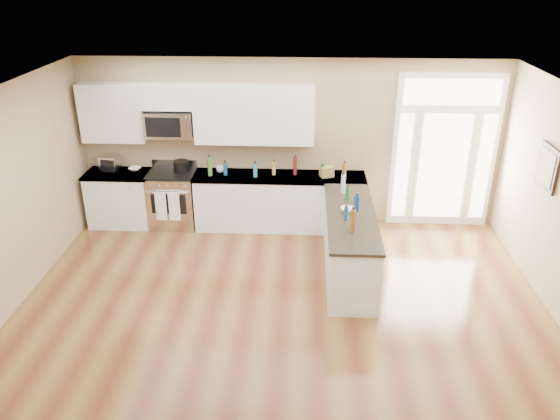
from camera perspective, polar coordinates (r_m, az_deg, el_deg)
name	(u,v)px	position (r m, az deg, el deg)	size (l,w,h in m)	color
ground	(277,374)	(6.33, -0.33, -16.77)	(8.00, 8.00, 0.00)	#5C2E19
room_shell	(276,238)	(5.35, -0.37, -2.95)	(8.00, 8.00, 8.00)	tan
back_cabinet_left	(122,200)	(9.74, -16.21, 1.02)	(1.10, 0.66, 0.94)	white
back_cabinet_right	(280,203)	(9.23, -0.05, 0.73)	(2.85, 0.66, 0.94)	white
peninsula_cabinet	(349,246)	(7.95, 7.24, -3.71)	(0.69, 2.32, 0.94)	white
upper_cabinet_left	(113,113)	(9.41, -17.08, 9.70)	(1.04, 0.33, 0.95)	white
upper_cabinet_right	(254,114)	(8.90, -2.71, 9.94)	(1.94, 0.33, 0.95)	white
upper_cabinet_short	(168,96)	(9.07, -11.64, 11.54)	(0.82, 0.33, 0.40)	white
microwave	(170,124)	(9.14, -11.47, 8.80)	(0.78, 0.41, 0.42)	silver
entry_door	(444,152)	(9.44, 16.76, 5.82)	(1.70, 0.10, 2.60)	white
wall_art_near	(548,167)	(8.03, 26.19, 4.04)	(0.05, 0.58, 0.58)	black
kitchen_range	(173,199)	(9.47, -11.10, 1.16)	(0.78, 0.69, 1.08)	silver
stockpot	(181,166)	(9.31, -10.28, 4.59)	(0.26, 0.26, 0.20)	black
toaster_oven	(110,163)	(9.65, -17.35, 4.69)	(0.30, 0.24, 0.26)	silver
cardboard_box	(327,172)	(9.00, 4.91, 4.02)	(0.21, 0.15, 0.17)	olive
bowl_left	(135,169)	(9.58, -14.92, 4.18)	(0.20, 0.20, 0.05)	white
bowl_peninsula	(347,210)	(7.78, 7.05, 0.05)	(0.19, 0.19, 0.06)	white
cup_counter	(220,169)	(9.22, -6.26, 4.26)	(0.13, 0.13, 0.11)	white
counter_bottles	(302,182)	(8.42, 2.30, 2.93)	(2.38, 2.11, 0.32)	#19591E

